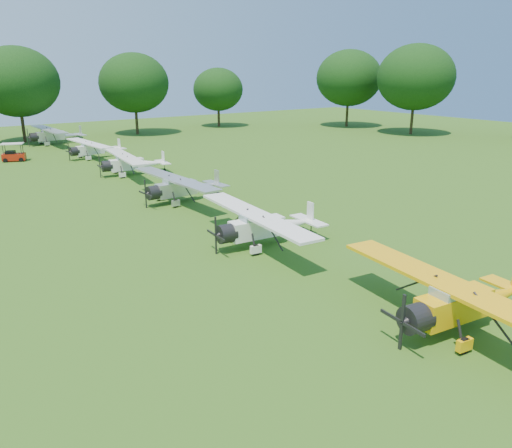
# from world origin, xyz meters

# --- Properties ---
(ground) EXTENTS (160.00, 160.00, 0.00)m
(ground) POSITION_xyz_m (0.00, 0.00, 0.00)
(ground) COLOR #2D5715
(ground) RESTS_ON ground
(tree_belt) EXTENTS (137.36, 130.27, 14.52)m
(tree_belt) POSITION_xyz_m (3.57, 0.16, 8.03)
(tree_belt) COLOR black
(tree_belt) RESTS_ON ground
(aircraft_2) EXTENTS (7.08, 11.25, 2.21)m
(aircraft_2) POSITION_xyz_m (0.69, -9.34, 1.29)
(aircraft_2) COLOR #EDAC09
(aircraft_2) RESTS_ON ground
(aircraft_3) EXTENTS (6.91, 11.02, 2.17)m
(aircraft_3) POSITION_xyz_m (0.21, 3.19, 1.27)
(aircraft_3) COLOR white
(aircraft_3) RESTS_ON ground
(aircraft_4) EXTENTS (6.78, 10.79, 2.13)m
(aircraft_4) POSITION_xyz_m (0.88, 14.87, 1.24)
(aircraft_4) COLOR silver
(aircraft_4) RESTS_ON ground
(aircraft_5) EXTENTS (6.69, 10.64, 2.09)m
(aircraft_5) POSITION_xyz_m (1.61, 26.88, 1.22)
(aircraft_5) COLOR white
(aircraft_5) RESTS_ON ground
(aircraft_6) EXTENTS (6.43, 10.24, 2.01)m
(aircraft_6) POSITION_xyz_m (1.67, 38.26, 1.18)
(aircraft_6) COLOR white
(aircraft_6) RESTS_ON ground
(aircraft_7) EXTENTS (7.45, 11.85, 2.34)m
(aircraft_7) POSITION_xyz_m (0.84, 52.32, 1.37)
(aircraft_7) COLOR silver
(aircraft_7) RESTS_ON ground
(golf_cart) EXTENTS (2.65, 2.10, 1.99)m
(golf_cart) POSITION_xyz_m (-6.36, 41.49, 0.67)
(golf_cart) COLOR #A51E0B
(golf_cart) RESTS_ON ground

